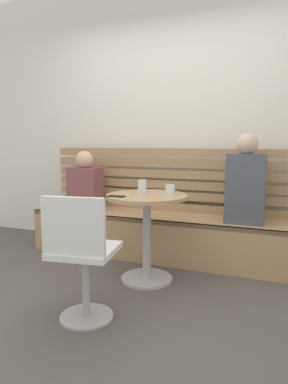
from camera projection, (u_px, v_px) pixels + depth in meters
The scene contains 11 objects.
ground at pixel (103, 308), 2.46m from camera, with size 8.00×8.00×0.00m, color #514C47.
back_wall at pixel (173, 116), 3.76m from camera, with size 5.20×0.10×2.90m, color white.
booth_bench at pixel (159, 236), 3.53m from camera, with size 2.70×0.52×0.44m.
booth_backrest at pixel (166, 179), 3.67m from camera, with size 2.65×0.04×0.67m.
cafe_table at pixel (147, 221), 2.88m from camera, with size 0.68×0.68×0.74m.
white_chair at pixel (81, 254), 2.19m from camera, with size 0.46×0.46×0.85m.
person_adult at pixel (246, 183), 3.10m from camera, with size 0.34×0.22×0.81m.
person_child_left at pixel (85, 184), 3.77m from camera, with size 0.34×0.22×0.64m.
cup_glass_tall at pixel (142, 187), 2.88m from camera, with size 0.07×0.07×0.12m, color silver.
cup_glass_short at pixel (170, 189), 2.88m from camera, with size 0.08×0.08×0.08m, color silver.
phone_on_table at pixel (116, 196), 2.75m from camera, with size 0.07×0.14×0.01m, color black.
Camera 1 is at (1.13, -2.04, 1.17)m, focal length 32.23 mm.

